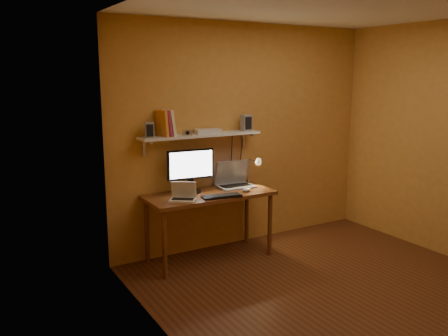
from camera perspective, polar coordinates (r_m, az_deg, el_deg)
room at (r=4.39m, az=13.90°, el=1.48°), size 3.44×3.24×2.64m
desk at (r=5.16m, az=-1.76°, el=-3.97°), size 1.40×0.60×0.75m
wall_shelf at (r=5.19m, az=-2.82°, el=3.94°), size 1.40×0.25×0.21m
monitor at (r=5.12m, az=-4.05°, el=-0.06°), size 0.52×0.24×0.47m
laptop at (r=5.43m, az=1.19°, el=-1.43°), size 0.42×0.31×0.30m
netbook at (r=4.86m, az=-4.93°, el=-3.27°), size 0.32×0.30×0.19m
keyboard at (r=4.97m, az=-0.29°, el=-3.42°), size 0.44×0.20×0.02m
mouse at (r=5.21m, az=2.73°, el=-2.63°), size 0.11×0.07×0.04m
desk_lamp at (r=5.53m, az=3.62°, el=0.19°), size 0.09×0.23×0.38m
speaker_left at (r=4.92m, az=-8.96°, el=4.53°), size 0.11×0.11×0.16m
speaker_right at (r=5.48m, az=2.68°, el=5.46°), size 0.11×0.11×0.18m
books at (r=5.02m, az=-7.04°, el=5.37°), size 0.17×0.20×0.28m
shelf_camera at (r=5.04m, az=-4.45°, el=4.25°), size 0.11×0.06×0.06m
router at (r=5.24m, az=-1.93°, el=4.45°), size 0.31×0.24×0.05m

